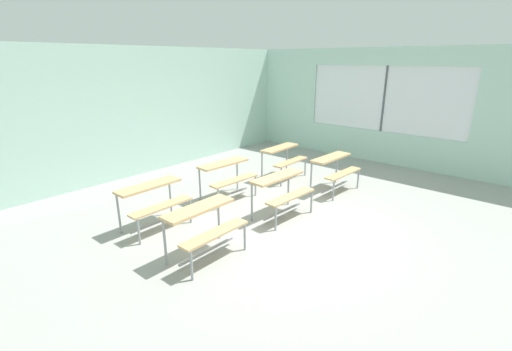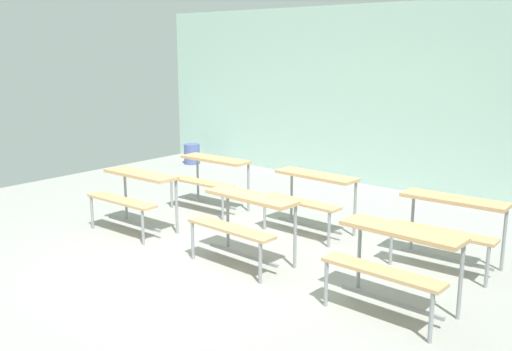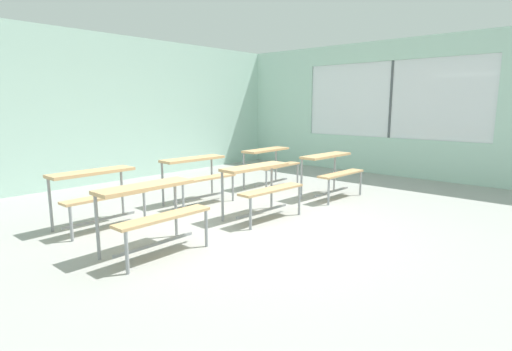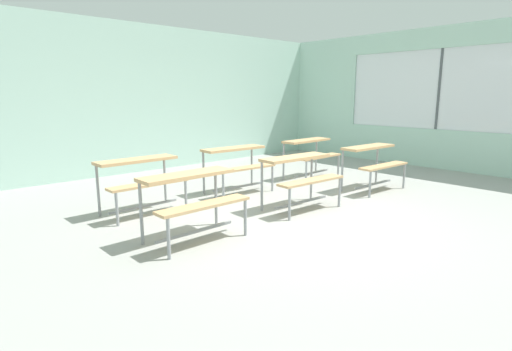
{
  "view_description": "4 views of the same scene",
  "coord_description": "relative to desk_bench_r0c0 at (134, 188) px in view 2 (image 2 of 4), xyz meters",
  "views": [
    {
      "loc": [
        -4.31,
        -3.15,
        2.7
      ],
      "look_at": [
        0.36,
        0.93,
        0.64
      ],
      "focal_mm": 24.64,
      "sensor_mm": 36.0,
      "label": 1
    },
    {
      "loc": [
        4.15,
        -4.11,
        2.28
      ],
      "look_at": [
        -0.08,
        1.07,
        0.78
      ],
      "focal_mm": 39.87,
      "sensor_mm": 36.0,
      "label": 2
    },
    {
      "loc": [
        -3.8,
        -3.3,
        1.6
      ],
      "look_at": [
        1.1,
        1.08,
        0.42
      ],
      "focal_mm": 28.0,
      "sensor_mm": 36.0,
      "label": 3
    },
    {
      "loc": [
        -3.8,
        -3.3,
        1.6
      ],
      "look_at": [
        -0.28,
        0.56,
        0.53
      ],
      "focal_mm": 28.0,
      "sensor_mm": 36.0,
      "label": 4
    }
  ],
  "objects": [
    {
      "name": "desk_bench_r0c2",
      "position": [
        3.58,
        -0.04,
        0.0
      ],
      "size": [
        1.12,
        0.64,
        0.74
      ],
      "rotation": [
        0.0,
        0.0,
        -0.04
      ],
      "color": "tan",
      "rests_on": "ground"
    },
    {
      "name": "wall_back",
      "position": [
        1.44,
        4.19,
        0.94
      ],
      "size": [
        10.0,
        0.12,
        3.0
      ],
      "primitive_type": "cube",
      "color": "silver",
      "rests_on": "ground"
    },
    {
      "name": "desk_bench_r1c0",
      "position": [
        0.06,
        1.33,
        0.0
      ],
      "size": [
        1.11,
        0.6,
        0.74
      ],
      "rotation": [
        0.0,
        0.0,
        0.01
      ],
      "color": "tan",
      "rests_on": "ground"
    },
    {
      "name": "trash_bin",
      "position": [
        -2.55,
        3.51,
        -0.36
      ],
      "size": [
        0.32,
        0.32,
        0.4
      ],
      "primitive_type": "cylinder",
      "color": "#51609E",
      "rests_on": "ground"
    },
    {
      "name": "desk_bench_r1c1",
      "position": [
        1.77,
        1.35,
        0.0
      ],
      "size": [
        1.13,
        0.65,
        0.74
      ],
      "rotation": [
        0.0,
        0.0,
        -0.05
      ],
      "color": "tan",
      "rests_on": "ground"
    },
    {
      "name": "desk_bench_r1c2",
      "position": [
        3.55,
        1.3,
        0.0
      ],
      "size": [
        1.12,
        0.62,
        0.74
      ],
      "rotation": [
        0.0,
        0.0,
        0.03
      ],
      "color": "tan",
      "rests_on": "ground"
    },
    {
      "name": "ground",
      "position": [
        1.44,
        -0.31,
        -0.59
      ],
      "size": [
        10.0,
        9.0,
        0.05
      ],
      "primitive_type": "cube",
      "color": "#9E9E99"
    },
    {
      "name": "desk_bench_r0c1",
      "position": [
        1.81,
        0.02,
        0.0
      ],
      "size": [
        1.13,
        0.65,
        0.74
      ],
      "rotation": [
        0.0,
        0.0,
        -0.05
      ],
      "color": "tan",
      "rests_on": "ground"
    },
    {
      "name": "desk_bench_r0c0",
      "position": [
        0.0,
        0.0,
        0.0
      ],
      "size": [
        1.1,
        0.6,
        0.74
      ],
      "rotation": [
        0.0,
        0.0,
        0.01
      ],
      "color": "tan",
      "rests_on": "ground"
    }
  ]
}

